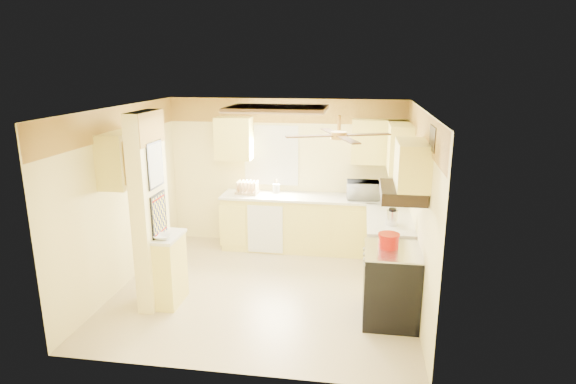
% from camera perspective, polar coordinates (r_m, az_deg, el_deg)
% --- Properties ---
extents(floor, '(4.00, 4.00, 0.00)m').
position_cam_1_polar(floor, '(6.85, -2.75, -11.48)').
color(floor, tan).
rests_on(floor, ground).
extents(ceiling, '(4.00, 4.00, 0.00)m').
position_cam_1_polar(ceiling, '(6.17, -3.04, 9.84)').
color(ceiling, white).
rests_on(ceiling, wall_back).
extents(wall_back, '(4.00, 0.00, 4.00)m').
position_cam_1_polar(wall_back, '(8.21, -0.24, 2.28)').
color(wall_back, '#FFED9B').
rests_on(wall_back, floor).
extents(wall_front, '(4.00, 0.00, 4.00)m').
position_cam_1_polar(wall_front, '(4.65, -7.58, -7.84)').
color(wall_front, '#FFED9B').
rests_on(wall_front, floor).
extents(wall_left, '(0.00, 3.80, 3.80)m').
position_cam_1_polar(wall_left, '(7.06, -19.00, -0.63)').
color(wall_left, '#FFED9B').
rests_on(wall_left, floor).
extents(wall_right, '(0.00, 3.80, 3.80)m').
position_cam_1_polar(wall_right, '(6.32, 15.20, -2.10)').
color(wall_right, '#FFED9B').
rests_on(wall_right, floor).
extents(wallpaper_border, '(4.00, 0.02, 0.40)m').
position_cam_1_polar(wallpaper_border, '(8.03, -0.28, 9.58)').
color(wallpaper_border, gold).
rests_on(wallpaper_border, wall_back).
extents(partition_column, '(0.20, 0.70, 2.50)m').
position_cam_1_polar(partition_column, '(6.31, -16.02, -2.19)').
color(partition_column, '#FFED9B').
rests_on(partition_column, floor).
extents(partition_ledge, '(0.25, 0.55, 0.90)m').
position_cam_1_polar(partition_ledge, '(6.49, -13.73, -9.07)').
color(partition_ledge, '#F9E869').
rests_on(partition_ledge, floor).
extents(ledge_top, '(0.28, 0.58, 0.04)m').
position_cam_1_polar(ledge_top, '(6.32, -13.99, -5.16)').
color(ledge_top, silver).
rests_on(ledge_top, partition_ledge).
extents(lower_cabinets_back, '(3.00, 0.60, 0.90)m').
position_cam_1_polar(lower_cabinets_back, '(8.08, 2.95, -3.85)').
color(lower_cabinets_back, '#F9E869').
rests_on(lower_cabinets_back, floor).
extents(lower_cabinets_right, '(0.60, 1.40, 0.90)m').
position_cam_1_polar(lower_cabinets_right, '(7.12, 11.84, -6.79)').
color(lower_cabinets_right, '#F9E869').
rests_on(lower_cabinets_right, floor).
extents(countertop_back, '(3.04, 0.64, 0.04)m').
position_cam_1_polar(countertop_back, '(7.93, 2.98, -0.65)').
color(countertop_back, silver).
rests_on(countertop_back, lower_cabinets_back).
extents(countertop_right, '(0.64, 1.44, 0.04)m').
position_cam_1_polar(countertop_right, '(6.96, 11.96, -3.19)').
color(countertop_right, silver).
rests_on(countertop_right, lower_cabinets_right).
extents(dishwasher_panel, '(0.58, 0.02, 0.80)m').
position_cam_1_polar(dishwasher_panel, '(7.90, -2.73, -4.44)').
color(dishwasher_panel, white).
rests_on(dishwasher_panel, lower_cabinets_back).
extents(window, '(0.92, 0.02, 1.02)m').
position_cam_1_polar(window, '(8.18, -2.00, 4.37)').
color(window, white).
rests_on(window, wall_back).
extents(upper_cab_back_left, '(0.60, 0.35, 0.70)m').
position_cam_1_polar(upper_cab_back_left, '(8.11, -6.43, 6.34)').
color(upper_cab_back_left, '#F9E869').
rests_on(upper_cab_back_left, wall_back).
extents(upper_cab_back_right, '(0.90, 0.35, 0.70)m').
position_cam_1_polar(upper_cab_back_right, '(7.84, 10.88, 5.87)').
color(upper_cab_back_right, '#F9E869').
rests_on(upper_cab_back_right, wall_back).
extents(upper_cab_right, '(0.35, 1.00, 0.70)m').
position_cam_1_polar(upper_cab_right, '(7.38, 13.14, 5.22)').
color(upper_cab_right, '#F9E869').
rests_on(upper_cab_right, wall_right).
extents(upper_cab_left_wall, '(0.35, 0.75, 0.70)m').
position_cam_1_polar(upper_cab_left_wall, '(6.64, -19.07, 3.74)').
color(upper_cab_left_wall, '#F9E869').
rests_on(upper_cab_left_wall, wall_left).
extents(upper_cab_over_stove, '(0.35, 0.76, 0.52)m').
position_cam_1_polar(upper_cab_over_stove, '(5.60, 14.49, 3.20)').
color(upper_cab_over_stove, '#F9E869').
rests_on(upper_cab_over_stove, wall_right).
extents(stove, '(0.68, 0.77, 0.92)m').
position_cam_1_polar(stove, '(6.06, 12.09, -10.67)').
color(stove, black).
rests_on(stove, floor).
extents(range_hood, '(0.50, 0.76, 0.14)m').
position_cam_1_polar(range_hood, '(5.67, 13.42, -0.03)').
color(range_hood, black).
rests_on(range_hood, upper_cab_over_stove).
extents(poster_menu, '(0.02, 0.42, 0.57)m').
position_cam_1_polar(poster_menu, '(6.12, -15.47, 3.13)').
color(poster_menu, black).
rests_on(poster_menu, partition_column).
extents(poster_nashville, '(0.02, 0.42, 0.57)m').
position_cam_1_polar(poster_nashville, '(6.28, -15.06, -2.69)').
color(poster_nashville, black).
rests_on(poster_nashville, partition_column).
extents(ceiling_light_panel, '(1.35, 0.95, 0.06)m').
position_cam_1_polar(ceiling_light_panel, '(6.64, -1.29, 9.83)').
color(ceiling_light_panel, brown).
rests_on(ceiling_light_panel, ceiling).
extents(ceiling_fan, '(1.15, 1.15, 0.26)m').
position_cam_1_polar(ceiling_fan, '(5.37, 6.04, 6.75)').
color(ceiling_fan, gold).
rests_on(ceiling_fan, ceiling).
extents(vent_grate, '(0.02, 0.40, 0.25)m').
position_cam_1_polar(vent_grate, '(5.22, 16.80, 6.12)').
color(vent_grate, black).
rests_on(vent_grate, wall_right).
extents(microwave, '(0.54, 0.38, 0.28)m').
position_cam_1_polar(microwave, '(7.84, 8.90, 0.23)').
color(microwave, white).
rests_on(microwave, countertop_back).
extents(bowl, '(0.22, 0.22, 0.05)m').
position_cam_1_polar(bowl, '(6.20, -14.61, -5.15)').
color(bowl, white).
rests_on(bowl, ledge_top).
extents(dutch_oven, '(0.26, 0.26, 0.17)m').
position_cam_1_polar(dutch_oven, '(5.90, 11.85, -5.64)').
color(dutch_oven, '#A91007').
rests_on(dutch_oven, stove).
extents(kettle, '(0.15, 0.15, 0.23)m').
position_cam_1_polar(kettle, '(6.62, 12.25, -2.95)').
color(kettle, silver).
rests_on(kettle, countertop_right).
extents(dish_rack, '(0.38, 0.29, 0.21)m').
position_cam_1_polar(dish_rack, '(8.10, -4.85, 0.35)').
color(dish_rack, '#D9B47D').
rests_on(dish_rack, countertop_back).
extents(utensil_crock, '(0.11, 0.11, 0.23)m').
position_cam_1_polar(utensil_crock, '(8.13, -1.41, 0.45)').
color(utensil_crock, white).
rests_on(utensil_crock, countertop_back).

